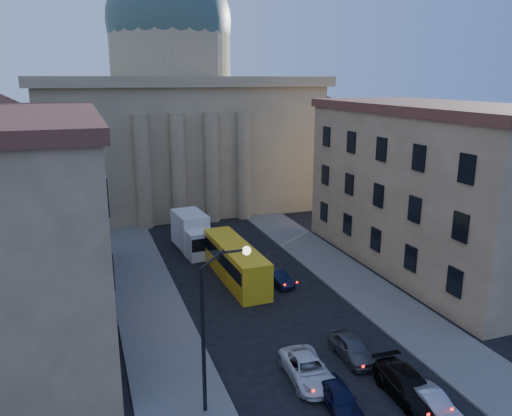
{
  "coord_description": "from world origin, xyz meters",
  "views": [
    {
      "loc": [
        -12.45,
        -13.93,
        16.78
      ],
      "look_at": [
        -0.86,
        18.92,
        7.7
      ],
      "focal_mm": 35.0,
      "sensor_mm": 36.0,
      "label": 1
    }
  ],
  "objects_px": {
    "car_left_near": "(339,398)",
    "city_bus": "(235,261)",
    "street_lamp": "(213,318)",
    "box_truck": "(193,234)",
    "car_right_near": "(432,403)"
  },
  "relations": [
    {
      "from": "car_right_near",
      "to": "box_truck",
      "type": "distance_m",
      "value": 29.47
    },
    {
      "from": "street_lamp",
      "to": "car_left_near",
      "type": "height_order",
      "value": "street_lamp"
    },
    {
      "from": "car_right_near",
      "to": "city_bus",
      "type": "relative_size",
      "value": 0.33
    },
    {
      "from": "street_lamp",
      "to": "car_right_near",
      "type": "bearing_deg",
      "value": -20.65
    },
    {
      "from": "car_left_near",
      "to": "city_bus",
      "type": "distance_m",
      "value": 18.51
    },
    {
      "from": "city_bus",
      "to": "car_left_near",
      "type": "bearing_deg",
      "value": -91.72
    },
    {
      "from": "car_right_near",
      "to": "box_truck",
      "type": "height_order",
      "value": "box_truck"
    },
    {
      "from": "street_lamp",
      "to": "box_truck",
      "type": "height_order",
      "value": "street_lamp"
    },
    {
      "from": "car_right_near",
      "to": "street_lamp",
      "type": "bearing_deg",
      "value": 157.83
    },
    {
      "from": "box_truck",
      "to": "city_bus",
      "type": "bearing_deg",
      "value": -83.3
    },
    {
      "from": "city_bus",
      "to": "box_truck",
      "type": "distance_m",
      "value": 8.56
    },
    {
      "from": "car_left_near",
      "to": "car_right_near",
      "type": "bearing_deg",
      "value": -17.67
    },
    {
      "from": "car_left_near",
      "to": "box_truck",
      "type": "distance_m",
      "value": 26.94
    },
    {
      "from": "street_lamp",
      "to": "city_bus",
      "type": "height_order",
      "value": "street_lamp"
    },
    {
      "from": "city_bus",
      "to": "box_truck",
      "type": "relative_size",
      "value": 1.58
    }
  ]
}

